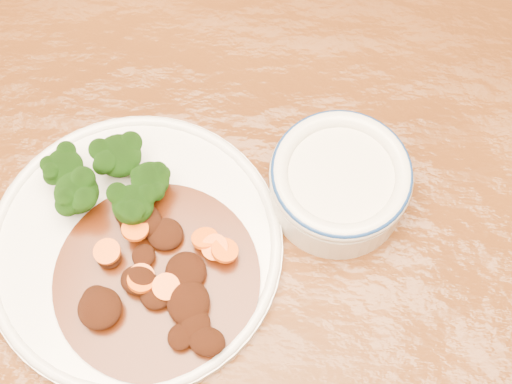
# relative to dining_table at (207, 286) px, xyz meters

# --- Properties ---
(dining_table) EXTENTS (1.59, 1.06, 0.75)m
(dining_table) POSITION_rel_dining_table_xyz_m (0.00, 0.00, 0.00)
(dining_table) COLOR #5A2D10
(dining_table) RESTS_ON ground
(dinner_plate) EXTENTS (0.27, 0.27, 0.02)m
(dinner_plate) POSITION_rel_dining_table_xyz_m (-0.06, 0.00, 0.09)
(dinner_plate) COLOR white
(dinner_plate) RESTS_ON dining_table
(broccoli_florets) EXTENTS (0.12, 0.08, 0.05)m
(broccoli_florets) POSITION_rel_dining_table_xyz_m (-0.09, 0.05, 0.12)
(broccoli_florets) COLOR #63914B
(broccoli_florets) RESTS_ON dinner_plate
(mince_stew) EXTENTS (0.19, 0.19, 0.03)m
(mince_stew) POSITION_rel_dining_table_xyz_m (-0.03, -0.03, 0.10)
(mince_stew) COLOR #461907
(mince_stew) RESTS_ON dinner_plate
(dip_bowl) EXTENTS (0.13, 0.13, 0.06)m
(dip_bowl) POSITION_rel_dining_table_xyz_m (0.11, 0.09, 0.11)
(dip_bowl) COLOR beige
(dip_bowl) RESTS_ON dining_table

